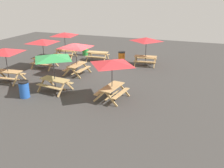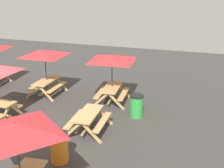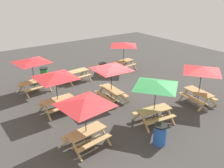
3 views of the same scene
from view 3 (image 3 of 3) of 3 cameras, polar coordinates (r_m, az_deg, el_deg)
The scene contains 12 objects.
ground_plane at distance 15.59m, azimuth -0.32°, elevation -3.20°, with size 31.56×31.56×0.00m, color #3D3A38.
picnic_table_0 at distance 14.50m, azimuth -0.14°, elevation 3.28°, with size 2.83×2.83×2.34m.
picnic_table_1 at distance 16.57m, azimuth -17.87°, elevation 4.64°, with size 2.81×2.81×2.34m.
picnic_table_2 at distance 15.05m, azimuth 19.83°, elevation 2.64°, with size 2.25×2.25×2.34m.
picnic_table_3 at distance 18.25m, azimuth -8.16°, elevation 2.37°, with size 1.89×1.65×0.81m.
picnic_table_4 at distance 20.03m, azimuth 2.67°, elevation 8.65°, with size 2.22×2.22×2.34m.
picnic_table_5 at distance 10.38m, azimuth -6.22°, elevation -4.94°, with size 2.81×2.81×2.34m.
picnic_table_6 at distance 12.31m, azimuth 10.00°, elevation -0.65°, with size 2.26×2.26×2.34m.
picnic_table_7 at distance 13.53m, azimuth -12.77°, elevation 1.28°, with size 2.83×2.83×2.34m.
trash_bin_green at distance 18.77m, azimuth -15.24°, elevation 2.15°, with size 0.59×0.59×0.98m.
trash_bin_blue at distance 11.40m, azimuth 10.88°, elevation -11.25°, with size 0.59×0.59×0.98m.
trash_bin_orange at distance 19.29m, azimuth -2.20°, elevation 3.48°, with size 0.59×0.59×0.98m.
Camera 3 is at (-8.13, -11.49, 6.73)m, focal length 40.00 mm.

